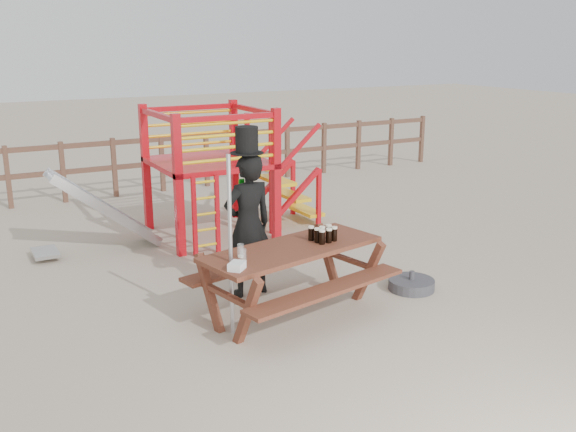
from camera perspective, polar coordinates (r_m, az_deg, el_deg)
The scene contains 10 objects.
ground at distance 7.56m, azimuth 2.21°, elevation -8.84°, with size 60.00×60.00×0.00m, color tan.
back_fence at distance 13.59m, azimuth -13.17°, elevation 4.98°, with size 15.09×0.09×1.20m.
playground_fort at distance 10.37m, azimuth -7.38°, elevation 4.00°, with size 4.71×1.84×2.10m.
picnic_table at distance 7.40m, azimuth 0.38°, elevation -5.00°, with size 2.39×1.87×0.83m.
man_with_hat at distance 7.88m, azimuth -3.57°, elevation -0.49°, with size 0.69×0.49×2.12m.
metal_pole at distance 6.79m, azimuth -5.13°, elevation -2.76°, with size 0.04×0.04×1.98m, color #B2B2B7.
parasol_base at distance 8.42m, azimuth 10.91°, elevation -5.99°, with size 0.59×0.59×0.25m.
paper_bag at distance 6.59m, azimuth -4.57°, elevation -4.45°, with size 0.18×0.14×0.08m, color white.
stout_pints at distance 7.48m, azimuth 3.17°, elevation -1.63°, with size 0.30×0.26×0.17m.
empty_glasses at distance 6.87m, azimuth -4.13°, elevation -3.36°, with size 0.12×0.23×0.15m.
Camera 1 is at (-3.57, -5.89, 3.10)m, focal length 40.00 mm.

